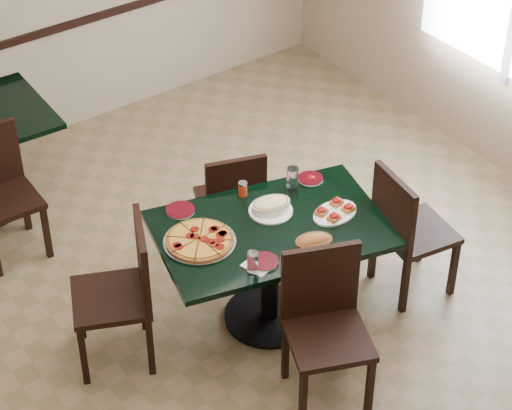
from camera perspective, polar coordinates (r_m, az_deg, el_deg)
floor at (r=6.55m, az=0.09°, el=-6.16°), size 5.50×5.50×0.00m
room_shell at (r=7.53m, az=-1.32°, el=11.00°), size 5.50×5.50×5.50m
main_table at (r=6.14m, az=0.83°, el=-2.60°), size 1.56×1.20×0.75m
chair_far at (r=6.68m, az=-1.36°, el=0.33°), size 0.52×0.52×0.88m
chair_near at (r=5.73m, az=3.94°, el=-6.42°), size 0.60×0.60×0.98m
chair_right at (r=6.45m, az=8.57°, el=-1.22°), size 0.51×0.51×0.95m
chair_left at (r=5.96m, az=-7.49°, el=-4.61°), size 0.61×0.61×0.98m
pepperoni_pizza at (r=5.91m, az=-3.24°, el=-2.02°), size 0.44×0.44×0.04m
lasagna_casserole at (r=6.12m, az=0.85°, el=-0.04°), size 0.28×0.27×0.09m
bread_basket at (r=5.86m, az=3.33°, el=-2.15°), size 0.26×0.22×0.10m
bruschetta_platter at (r=6.13m, az=4.54°, el=-0.34°), size 0.33×0.25×0.05m
side_plate_near at (r=5.76m, az=0.45°, el=-3.25°), size 0.18×0.18×0.02m
side_plate_far_r at (r=6.42m, az=3.13°, el=1.53°), size 0.16×0.16×0.03m
side_plate_far_l at (r=6.16m, az=-4.35°, el=-0.29°), size 0.18×0.18×0.02m
napkin_setting at (r=5.76m, az=0.22°, el=-3.40°), size 0.20×0.20×0.01m
water_glass_a at (r=6.28m, az=2.10°, el=1.49°), size 0.08×0.08×0.16m
water_glass_b at (r=5.66m, az=-0.19°, el=-3.31°), size 0.07×0.07×0.14m
pepper_shaker at (r=6.25m, az=-0.76°, el=0.93°), size 0.06×0.06×0.10m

